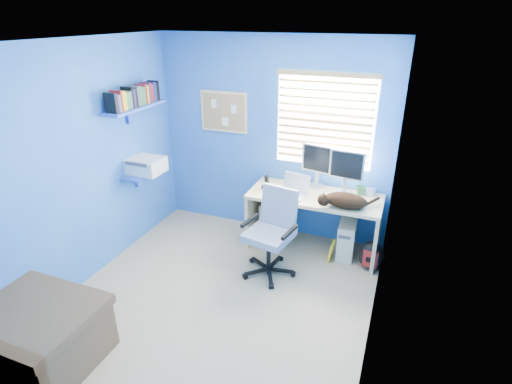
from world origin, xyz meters
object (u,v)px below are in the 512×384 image
at_px(laptop, 292,187).
at_px(tower_pc, 347,238).
at_px(cat, 346,201).
at_px(office_chair, 271,243).
at_px(desk, 313,223).

distance_m(laptop, tower_pc, 0.92).
height_order(cat, tower_pc, cat).
distance_m(cat, office_chair, 0.95).
relative_size(desk, laptop, 4.71).
bearing_deg(cat, laptop, 146.92).
distance_m(laptop, office_chair, 0.71).
bearing_deg(desk, laptop, -156.78).
bearing_deg(laptop, tower_pc, 21.21).
relative_size(desk, office_chair, 1.59).
bearing_deg(desk, office_chair, -117.53).
bearing_deg(cat, office_chair, -173.88).
relative_size(laptop, cat, 0.70).
bearing_deg(desk, cat, -27.57).
bearing_deg(tower_pc, office_chair, -141.84).
height_order(tower_pc, office_chair, office_chair).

